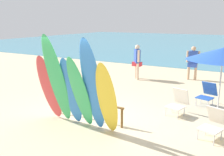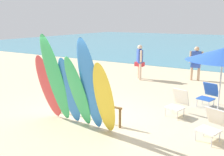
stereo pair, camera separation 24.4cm
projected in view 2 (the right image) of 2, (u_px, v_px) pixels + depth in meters
name	position (u px, v px, depth m)	size (l,w,h in m)	color
ground	(196.00, 59.00, 19.17)	(60.00, 60.00, 0.00)	beige
ocean_water	(223.00, 43.00, 32.14)	(60.00, 40.00, 0.02)	teal
surfboard_rack	(87.00, 105.00, 7.35)	(2.32, 0.07, 0.60)	brown
surfboard_red_0	(49.00, 88.00, 7.20)	(0.56, 0.06, 2.11)	#D13D42
surfboard_green_1	(56.00, 80.00, 6.84)	(0.51, 0.08, 2.73)	#38B266
surfboard_blue_2	(70.00, 91.00, 6.87)	(0.52, 0.06, 2.05)	#337AD1
surfboard_green_3	(78.00, 93.00, 6.60)	(0.53, 0.08, 2.17)	#38B266
surfboard_blue_4	(90.00, 86.00, 6.31)	(0.52, 0.06, 2.64)	#337AD1
surfboard_yellow_5	(104.00, 99.00, 6.24)	(0.54, 0.06, 2.03)	yellow
beachgoer_midbeach	(140.00, 60.00, 12.38)	(0.45, 0.54, 1.73)	beige
beachgoer_near_rack	(196.00, 61.00, 12.17)	(0.62, 0.30, 1.67)	tan
beach_chair_red	(209.00, 94.00, 8.60)	(0.68, 0.82, 0.81)	#B7B7BC
beach_chair_blue	(212.00, 123.00, 6.15)	(0.71, 0.85, 0.80)	#B7B7BC
beach_chair_striped	(178.00, 102.00, 7.73)	(0.66, 0.76, 0.83)	#B7B7BC
beach_umbrella	(223.00, 54.00, 6.90)	(2.03, 2.03, 2.16)	silver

